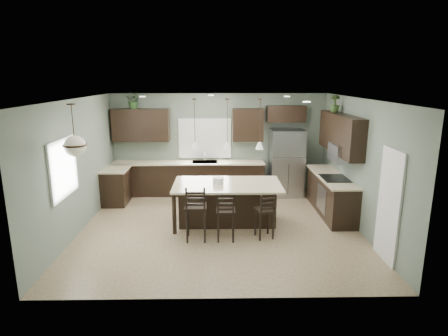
% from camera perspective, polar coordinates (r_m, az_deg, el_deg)
% --- Properties ---
extents(ground, '(6.00, 6.00, 0.00)m').
position_cam_1_polar(ground, '(8.38, -0.64, -8.99)').
color(ground, '#9E8466').
rests_on(ground, ground).
extents(pantry_door, '(0.04, 0.82, 2.04)m').
position_cam_1_polar(pantry_door, '(7.23, 23.84, -5.32)').
color(pantry_door, white).
rests_on(pantry_door, ground).
extents(window_back, '(1.35, 0.02, 1.00)m').
position_cam_1_polar(window_back, '(10.61, -2.94, 4.54)').
color(window_back, white).
rests_on(window_back, room_shell).
extents(window_left, '(0.02, 1.10, 1.00)m').
position_cam_1_polar(window_left, '(7.72, -23.38, -0.03)').
color(window_left, white).
rests_on(window_left, room_shell).
extents(left_return_cabs, '(0.60, 0.90, 0.90)m').
position_cam_1_polar(left_return_cabs, '(10.19, -16.11, -2.72)').
color(left_return_cabs, black).
rests_on(left_return_cabs, ground).
extents(left_return_countertop, '(0.66, 0.96, 0.04)m').
position_cam_1_polar(left_return_countertop, '(10.07, -16.17, -0.15)').
color(left_return_countertop, beige).
rests_on(left_return_countertop, left_return_cabs).
extents(back_lower_cabs, '(4.20, 0.60, 0.90)m').
position_cam_1_polar(back_lower_cabs, '(10.59, -5.35, -1.62)').
color(back_lower_cabs, black).
rests_on(back_lower_cabs, ground).
extents(back_countertop, '(4.20, 0.66, 0.04)m').
position_cam_1_polar(back_countertop, '(10.46, -5.42, 0.84)').
color(back_countertop, beige).
rests_on(back_countertop, back_lower_cabs).
extents(sink_inset, '(0.70, 0.45, 0.01)m').
position_cam_1_polar(sink_inset, '(10.43, -2.95, 0.93)').
color(sink_inset, gray).
rests_on(sink_inset, back_countertop).
extents(faucet, '(0.02, 0.02, 0.28)m').
position_cam_1_polar(faucet, '(10.37, -2.97, 1.68)').
color(faucet, silver).
rests_on(faucet, back_countertop).
extents(back_upper_left, '(1.55, 0.34, 0.90)m').
position_cam_1_polar(back_upper_left, '(10.61, -12.54, 6.41)').
color(back_upper_left, black).
rests_on(back_upper_left, room_shell).
extents(back_upper_right, '(0.85, 0.34, 0.90)m').
position_cam_1_polar(back_upper_right, '(10.43, 3.65, 6.59)').
color(back_upper_right, black).
rests_on(back_upper_right, room_shell).
extents(fridge_header, '(1.05, 0.34, 0.45)m').
position_cam_1_polar(fridge_header, '(10.54, 9.44, 8.15)').
color(fridge_header, black).
rests_on(fridge_header, room_shell).
extents(right_lower_cabs, '(0.60, 2.35, 0.90)m').
position_cam_1_polar(right_lower_cabs, '(9.46, 15.94, -3.97)').
color(right_lower_cabs, black).
rests_on(right_lower_cabs, ground).
extents(right_countertop, '(0.66, 2.35, 0.04)m').
position_cam_1_polar(right_countertop, '(9.32, 16.01, -1.21)').
color(right_countertop, beige).
rests_on(right_countertop, right_lower_cabs).
extents(cooktop, '(0.58, 0.75, 0.02)m').
position_cam_1_polar(cooktop, '(9.06, 16.52, -1.51)').
color(cooktop, black).
rests_on(cooktop, right_countertop).
extents(wall_oven_front, '(0.01, 0.72, 0.60)m').
position_cam_1_polar(wall_oven_front, '(9.12, 14.59, -4.53)').
color(wall_oven_front, gray).
rests_on(wall_oven_front, right_lower_cabs).
extents(right_upper_cabs, '(0.34, 2.35, 0.90)m').
position_cam_1_polar(right_upper_cabs, '(9.17, 17.33, 5.03)').
color(right_upper_cabs, black).
rests_on(right_upper_cabs, room_shell).
extents(microwave, '(0.40, 0.75, 0.40)m').
position_cam_1_polar(microwave, '(8.96, 17.38, 2.24)').
color(microwave, gray).
rests_on(microwave, right_upper_cabs).
extents(refrigerator, '(0.90, 0.74, 1.85)m').
position_cam_1_polar(refrigerator, '(10.51, 9.48, 0.80)').
color(refrigerator, gray).
rests_on(refrigerator, ground).
extents(kitchen_island, '(2.39, 1.37, 0.92)m').
position_cam_1_polar(kitchen_island, '(8.46, 0.49, -5.41)').
color(kitchen_island, black).
rests_on(kitchen_island, ground).
extents(serving_dish, '(0.24, 0.24, 0.14)m').
position_cam_1_polar(serving_dish, '(8.30, -0.88, -1.94)').
color(serving_dish, silver).
rests_on(serving_dish, kitchen_island).
extents(bar_stool_left, '(0.44, 0.44, 1.16)m').
position_cam_1_polar(bar_stool_left, '(7.58, -4.30, -6.80)').
color(bar_stool_left, black).
rests_on(bar_stool_left, ground).
extents(bar_stool_center, '(0.39, 0.39, 1.02)m').
position_cam_1_polar(bar_stool_center, '(7.58, 0.26, -7.35)').
color(bar_stool_center, black).
rests_on(bar_stool_center, ground).
extents(bar_stool_right, '(0.44, 0.44, 0.98)m').
position_cam_1_polar(bar_stool_right, '(7.74, 6.18, -7.16)').
color(bar_stool_right, black).
rests_on(bar_stool_right, ground).
extents(pendant_left, '(0.17, 0.17, 1.10)m').
position_cam_1_polar(pendant_left, '(8.08, -4.49, 6.66)').
color(pendant_left, white).
rests_on(pendant_left, room_shell).
extents(pendant_center, '(0.17, 0.17, 1.10)m').
position_cam_1_polar(pendant_center, '(8.06, 0.52, 6.69)').
color(pendant_center, silver).
rests_on(pendant_center, room_shell).
extents(pendant_right, '(0.17, 0.17, 1.10)m').
position_cam_1_polar(pendant_right, '(8.11, 5.50, 6.67)').
color(pendant_right, white).
rests_on(pendant_right, room_shell).
extents(chandelier, '(0.42, 0.42, 0.94)m').
position_cam_1_polar(chandelier, '(7.03, -21.96, 5.35)').
color(chandelier, '#F9E9CC').
rests_on(chandelier, room_shell).
extents(plant_back_left, '(0.44, 0.40, 0.44)m').
position_cam_1_polar(plant_back_left, '(10.55, -13.57, 9.97)').
color(plant_back_left, '#274B20').
rests_on(plant_back_left, back_upper_left).
extents(plant_right_wall, '(0.30, 0.30, 0.42)m').
position_cam_1_polar(plant_right_wall, '(9.55, 16.53, 9.40)').
color(plant_right_wall, '#385726').
rests_on(plant_right_wall, right_upper_cabs).
extents(room_shell, '(6.00, 6.00, 6.00)m').
position_cam_1_polar(room_shell, '(7.89, -0.67, 2.48)').
color(room_shell, slate).
rests_on(room_shell, ground).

